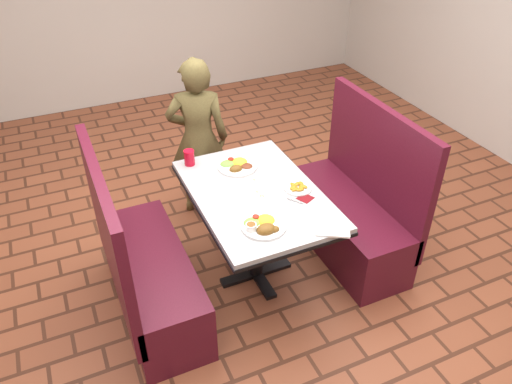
{
  "coord_description": "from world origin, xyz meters",
  "views": [
    {
      "loc": [
        -1.11,
        -2.48,
        2.63
      ],
      "look_at": [
        0.0,
        0.0,
        0.75
      ],
      "focal_mm": 35.0,
      "sensor_mm": 36.0,
      "label": 1
    }
  ],
  "objects_px": {
    "plantain_plate": "(298,188)",
    "far_dinner_plate": "(237,164)",
    "booth_bench_left": "(145,273)",
    "booth_bench_right": "(351,213)",
    "near_dinner_plate": "(263,224)",
    "red_tumbler": "(189,158)",
    "diner_person": "(198,139)",
    "dining_table": "(256,204)"
  },
  "relations": [
    {
      "from": "plantain_plate",
      "to": "far_dinner_plate",
      "type": "bearing_deg",
      "value": 121.99
    },
    {
      "from": "diner_person",
      "to": "near_dinner_plate",
      "type": "bearing_deg",
      "value": 107.53
    },
    {
      "from": "booth_bench_left",
      "to": "plantain_plate",
      "type": "height_order",
      "value": "booth_bench_left"
    },
    {
      "from": "booth_bench_right",
      "to": "far_dinner_plate",
      "type": "xyz_separation_m",
      "value": [
        -0.79,
        0.34,
        0.45
      ]
    },
    {
      "from": "booth_bench_left",
      "to": "plantain_plate",
      "type": "xyz_separation_m",
      "value": [
        1.07,
        -0.08,
        0.43
      ]
    },
    {
      "from": "booth_bench_left",
      "to": "near_dinner_plate",
      "type": "bearing_deg",
      "value": -27.82
    },
    {
      "from": "plantain_plate",
      "to": "red_tumbler",
      "type": "relative_size",
      "value": 1.62
    },
    {
      "from": "red_tumbler",
      "to": "booth_bench_left",
      "type": "bearing_deg",
      "value": -134.48
    },
    {
      "from": "near_dinner_plate",
      "to": "far_dinner_plate",
      "type": "relative_size",
      "value": 0.98
    },
    {
      "from": "diner_person",
      "to": "near_dinner_plate",
      "type": "height_order",
      "value": "diner_person"
    },
    {
      "from": "booth_bench_right",
      "to": "diner_person",
      "type": "xyz_separation_m",
      "value": [
        -0.88,
        0.97,
        0.35
      ]
    },
    {
      "from": "near_dinner_plate",
      "to": "red_tumbler",
      "type": "relative_size",
      "value": 2.43
    },
    {
      "from": "booth_bench_left",
      "to": "near_dinner_plate",
      "type": "xyz_separation_m",
      "value": [
        0.68,
        -0.36,
        0.45
      ]
    },
    {
      "from": "diner_person",
      "to": "far_dinner_plate",
      "type": "distance_m",
      "value": 0.64
    },
    {
      "from": "booth_bench_right",
      "to": "red_tumbler",
      "type": "bearing_deg",
      "value": 154.66
    },
    {
      "from": "booth_bench_left",
      "to": "booth_bench_right",
      "type": "distance_m",
      "value": 1.6
    },
    {
      "from": "booth_bench_left",
      "to": "far_dinner_plate",
      "type": "relative_size",
      "value": 4.29
    },
    {
      "from": "diner_person",
      "to": "near_dinner_plate",
      "type": "relative_size",
      "value": 4.98
    },
    {
      "from": "diner_person",
      "to": "plantain_plate",
      "type": "bearing_deg",
      "value": 127.41
    },
    {
      "from": "dining_table",
      "to": "booth_bench_left",
      "type": "height_order",
      "value": "booth_bench_left"
    },
    {
      "from": "far_dinner_plate",
      "to": "plantain_plate",
      "type": "relative_size",
      "value": 1.53
    },
    {
      "from": "near_dinner_plate",
      "to": "plantain_plate",
      "type": "relative_size",
      "value": 1.5
    },
    {
      "from": "booth_bench_left",
      "to": "far_dinner_plate",
      "type": "height_order",
      "value": "booth_bench_left"
    },
    {
      "from": "dining_table",
      "to": "booth_bench_right",
      "type": "bearing_deg",
      "value": 0.0
    },
    {
      "from": "booth_bench_right",
      "to": "near_dinner_plate",
      "type": "distance_m",
      "value": 1.08
    },
    {
      "from": "dining_table",
      "to": "diner_person",
      "type": "relative_size",
      "value": 0.89
    },
    {
      "from": "booth_bench_right",
      "to": "far_dinner_plate",
      "type": "distance_m",
      "value": 0.97
    },
    {
      "from": "dining_table",
      "to": "red_tumbler",
      "type": "relative_size",
      "value": 10.74
    },
    {
      "from": "booth_bench_right",
      "to": "red_tumbler",
      "type": "relative_size",
      "value": 10.63
    },
    {
      "from": "booth_bench_left",
      "to": "diner_person",
      "type": "distance_m",
      "value": 1.26
    },
    {
      "from": "far_dinner_plate",
      "to": "red_tumbler",
      "type": "height_order",
      "value": "red_tumbler"
    },
    {
      "from": "booth_bench_left",
      "to": "far_dinner_plate",
      "type": "distance_m",
      "value": 0.98
    },
    {
      "from": "dining_table",
      "to": "booth_bench_left",
      "type": "distance_m",
      "value": 0.86
    },
    {
      "from": "far_dinner_plate",
      "to": "booth_bench_left",
      "type": "bearing_deg",
      "value": -156.99
    },
    {
      "from": "booth_bench_right",
      "to": "plantain_plate",
      "type": "relative_size",
      "value": 6.55
    },
    {
      "from": "booth_bench_left",
      "to": "near_dinner_plate",
      "type": "relative_size",
      "value": 4.38
    },
    {
      "from": "diner_person",
      "to": "plantain_plate",
      "type": "xyz_separation_m",
      "value": [
        0.35,
        -1.05,
        0.08
      ]
    },
    {
      "from": "near_dinner_plate",
      "to": "far_dinner_plate",
      "type": "xyz_separation_m",
      "value": [
        0.12,
        0.7,
        -0.0
      ]
    },
    {
      "from": "far_dinner_plate",
      "to": "near_dinner_plate",
      "type": "bearing_deg",
      "value": -99.77
    },
    {
      "from": "far_dinner_plate",
      "to": "red_tumbler",
      "type": "bearing_deg",
      "value": 149.46
    },
    {
      "from": "diner_person",
      "to": "red_tumbler",
      "type": "bearing_deg",
      "value": 83.98
    },
    {
      "from": "booth_bench_left",
      "to": "diner_person",
      "type": "relative_size",
      "value": 0.88
    }
  ]
}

